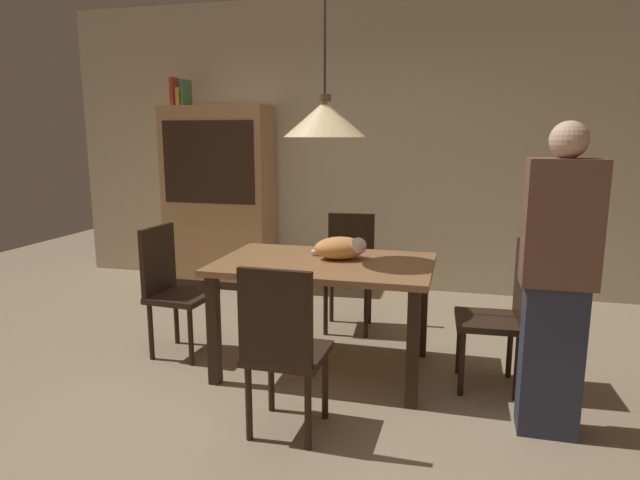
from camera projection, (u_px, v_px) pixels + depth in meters
The scene contains 14 objects.
ground at pixel (283, 399), 3.30m from camera, with size 10.00×10.00×0.00m, color #998466.
back_wall at pixel (363, 146), 5.55m from camera, with size 6.40×0.10×2.90m, color beige.
dining_table at pixel (324, 276), 3.61m from camera, with size 1.40×0.90×0.75m.
chair_near_front at pixel (283, 344), 2.80m from camera, with size 0.41×0.41×0.93m.
chair_far_back at pixel (350, 266), 4.47m from camera, with size 0.43×0.43×0.93m.
chair_right_side at pixel (503, 309), 3.37m from camera, with size 0.42×0.42×0.93m.
chair_left_side at pixel (172, 285), 3.92m from camera, with size 0.43×0.43×0.93m.
cat_sleeping at pixel (341, 248), 3.63m from camera, with size 0.41×0.33×0.16m.
pendant_lamp at pixel (325, 119), 3.42m from camera, with size 0.52×0.52×1.30m.
hutch_bookcase at pixel (219, 201), 5.70m from camera, with size 1.12×0.45×1.85m.
book_red_tall at pixel (176, 92), 5.59m from camera, with size 0.04×0.22×0.28m, color #B73833.
book_yellow_short at pixel (182, 97), 5.59m from camera, with size 0.04×0.20×0.18m, color gold.
book_green_slim at pixel (186, 93), 5.57m from camera, with size 0.03×0.20×0.26m, color #427A4C.
person_standing at pixel (557, 283), 2.80m from camera, with size 0.36×0.22×1.63m.
Camera 1 is at (0.98, -2.91, 1.57)m, focal length 30.80 mm.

